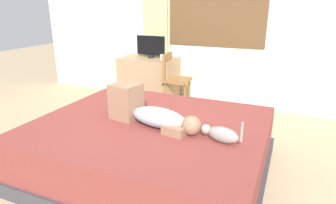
% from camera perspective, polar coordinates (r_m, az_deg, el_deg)
% --- Properties ---
extents(ground_plane, '(16.00, 16.00, 0.00)m').
position_cam_1_polar(ground_plane, '(2.92, -6.57, -14.11)').
color(ground_plane, tan).
extents(back_wall_with_window, '(6.40, 0.14, 2.90)m').
position_cam_1_polar(back_wall_with_window, '(4.76, 8.38, 17.05)').
color(back_wall_with_window, beige).
rests_on(back_wall_with_window, ground).
extents(bed, '(2.17, 1.85, 0.51)m').
position_cam_1_polar(bed, '(2.88, -3.44, -8.64)').
color(bed, '#38383D').
rests_on(bed, ground).
extents(person_lying, '(0.94, 0.40, 0.34)m').
position_cam_1_polar(person_lying, '(2.69, -3.58, -2.00)').
color(person_lying, '#8C939E').
rests_on(person_lying, bed).
extents(cat, '(0.35, 0.16, 0.21)m').
position_cam_1_polar(cat, '(2.40, 10.31, -6.18)').
color(cat, gray).
rests_on(cat, bed).
extents(desk, '(0.90, 0.56, 0.74)m').
position_cam_1_polar(desk, '(4.86, -3.71, 4.33)').
color(desk, '#997A56').
rests_on(desk, ground).
extents(tv_monitor, '(0.48, 0.10, 0.35)m').
position_cam_1_polar(tv_monitor, '(4.74, -3.38, 10.76)').
color(tv_monitor, black).
rests_on(tv_monitor, desk).
extents(cup, '(0.08, 0.08, 0.08)m').
position_cam_1_polar(cup, '(4.62, -1.04, 8.79)').
color(cup, white).
rests_on(cup, desk).
extents(chair_by_desk, '(0.42, 0.42, 0.86)m').
position_cam_1_polar(chair_by_desk, '(4.50, 1.03, 4.99)').
color(chair_by_desk, brown).
rests_on(chair_by_desk, ground).
extents(curtain_left, '(0.44, 0.06, 2.67)m').
position_cam_1_polar(curtain_left, '(4.97, -2.50, 15.94)').
color(curtain_left, '#ADCC75').
rests_on(curtain_left, ground).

